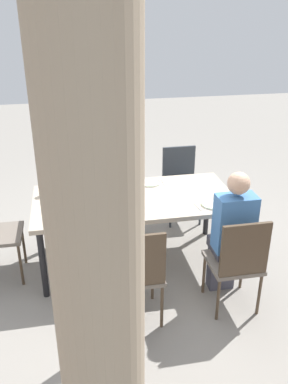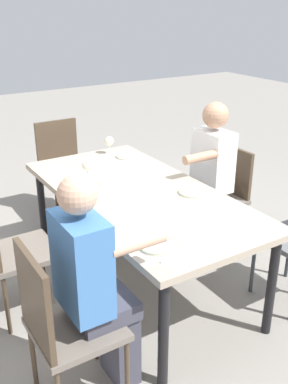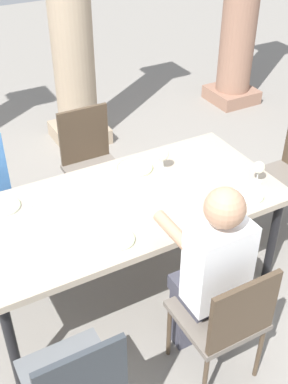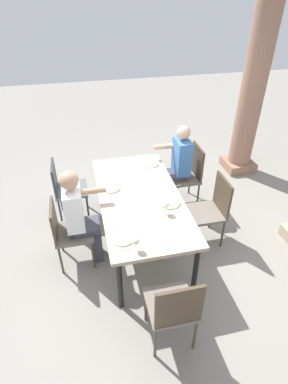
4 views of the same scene
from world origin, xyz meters
name	(u,v)px [view 1 (image 1 of 4)]	position (x,y,z in m)	size (l,w,h in m)	color
ground_plane	(135,261)	(0.00, 0.00, 0.00)	(16.00, 16.00, 0.00)	gray
dining_table	(135,203)	(0.00, 0.00, 0.70)	(2.01, 0.98, 0.76)	tan
chair_west_north	(238,260)	(-0.74, 0.92, 0.53)	(0.44, 0.44, 0.94)	#6A6158
chair_west_south	(181,178)	(-0.74, -0.91, 0.54)	(0.44, 0.44, 0.91)	#5B5E61
chair_mid_north	(137,271)	(0.14, 0.91, 0.53)	(0.44, 0.44, 0.94)	#6A6158
chair_mid_south	(111,185)	(0.14, -0.91, 0.51)	(0.44, 0.44, 0.87)	#6A6158
diner_woman_green	(231,233)	(-0.74, 0.71, 0.68)	(0.35, 0.49, 1.28)	#3F3F4C
diner_man_white	(113,177)	(0.13, -0.73, 0.69)	(0.35, 0.49, 1.28)	#3F3F4C
stone_column_centre	(98,283)	(0.53, 2.18, 1.42)	(0.54, 0.54, 2.88)	tan
plate_0	(213,204)	(-0.71, 0.31, 0.77)	(0.22, 0.22, 0.02)	white
fork_0	(227,204)	(-0.86, 0.31, 0.76)	(0.02, 0.17, 0.01)	silver
spoon_0	(198,206)	(-0.56, 0.31, 0.76)	(0.02, 0.17, 0.01)	silver
plate_1	(150,183)	(-0.23, -0.31, 0.77)	(0.21, 0.21, 0.02)	white
fork_1	(164,182)	(-0.38, -0.31, 0.76)	(0.02, 0.17, 0.01)	silver
spoon_1	(137,184)	(-0.08, -0.31, 0.76)	(0.02, 0.17, 0.01)	silver
plate_2	(117,213)	(0.22, 0.31, 0.77)	(0.25, 0.25, 0.02)	silver
wine_glass_2	(97,199)	(0.39, 0.21, 0.87)	(0.08, 0.08, 0.16)	white
fork_2	(133,212)	(0.07, 0.31, 0.76)	(0.02, 0.17, 0.01)	silver
spoon_2	(100,215)	(0.37, 0.31, 0.76)	(0.02, 0.17, 0.01)	silver
plate_3	(63,189)	(0.70, -0.33, 0.77)	(0.22, 0.22, 0.02)	white
wine_glass_3	(46,185)	(0.87, -0.23, 0.87)	(0.08, 0.08, 0.16)	white
fork_3	(78,188)	(0.55, -0.33, 0.76)	(0.02, 0.17, 0.01)	silver
spoon_3	(49,191)	(0.85, -0.33, 0.76)	(0.02, 0.17, 0.01)	silver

